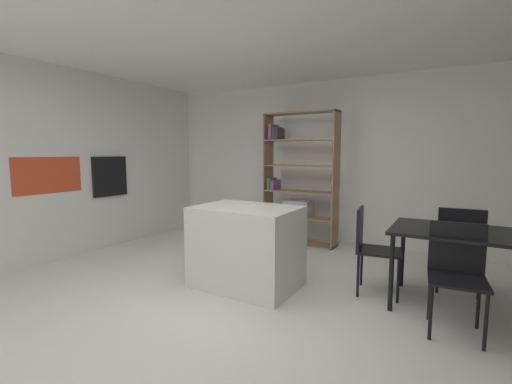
# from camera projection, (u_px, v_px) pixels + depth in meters

# --- Properties ---
(ground_plane) EXTENTS (9.80, 9.80, 0.00)m
(ground_plane) POSITION_uv_depth(u_px,v_px,m) (232.00, 304.00, 3.44)
(ground_plane) COLOR silver
(ceiling_slab) EXTENTS (7.12, 5.94, 0.06)m
(ceiling_slab) POSITION_uv_depth(u_px,v_px,m) (230.00, 19.00, 3.13)
(ceiling_slab) COLOR white
(ceiling_slab) RESTS_ON ground_plane
(back_partition) EXTENTS (7.12, 0.06, 2.67)m
(back_partition) POSITION_uv_depth(u_px,v_px,m) (331.00, 162.00, 5.80)
(back_partition) COLOR white
(back_partition) RESTS_ON ground_plane
(tall_cabinet_run_left) EXTENTS (0.61, 5.36, 2.67)m
(tall_cabinet_run_left) POSITION_uv_depth(u_px,v_px,m) (45.00, 164.00, 4.90)
(tall_cabinet_run_left) COLOR silver
(tall_cabinet_run_left) RESTS_ON ground_plane
(cabinet_niche_splashback) EXTENTS (0.01, 0.91, 0.49)m
(cabinet_niche_splashback) POSITION_uv_depth(u_px,v_px,m) (48.00, 175.00, 4.64)
(cabinet_niche_splashback) COLOR #CC4223
(cabinet_niche_splashback) RESTS_ON ground_plane
(built_in_oven) EXTENTS (0.06, 0.59, 0.62)m
(built_in_oven) POSITION_uv_depth(u_px,v_px,m) (110.00, 176.00, 5.44)
(built_in_oven) COLOR black
(built_in_oven) RESTS_ON ground_plane
(kitchen_island) EXTENTS (1.12, 0.79, 0.90)m
(kitchen_island) POSITION_uv_depth(u_px,v_px,m) (247.00, 246.00, 3.87)
(kitchen_island) COLOR silver
(kitchen_island) RESTS_ON ground_plane
(open_bookshelf) EXTENTS (1.21, 0.34, 2.14)m
(open_bookshelf) POSITION_uv_depth(u_px,v_px,m) (296.00, 186.00, 5.70)
(open_bookshelf) COLOR #997551
(open_bookshelf) RESTS_ON ground_plane
(dining_table) EXTENTS (1.19, 0.84, 0.77)m
(dining_table) POSITION_uv_depth(u_px,v_px,m) (459.00, 238.00, 3.26)
(dining_table) COLOR black
(dining_table) RESTS_ON ground_plane
(dining_chair_island_side) EXTENTS (0.50, 0.46, 0.91)m
(dining_chair_island_side) POSITION_uv_depth(u_px,v_px,m) (370.00, 243.00, 3.67)
(dining_chair_island_side) COLOR black
(dining_chair_island_side) RESTS_ON ground_plane
(dining_chair_far) EXTENTS (0.46, 0.46, 0.93)m
(dining_chair_far) POSITION_uv_depth(u_px,v_px,m) (460.00, 243.00, 3.65)
(dining_chair_far) COLOR black
(dining_chair_far) RESTS_ON ground_plane
(dining_chair_near) EXTENTS (0.47, 0.47, 0.91)m
(dining_chair_near) POSITION_uv_depth(u_px,v_px,m) (457.00, 267.00, 2.90)
(dining_chair_near) COLOR black
(dining_chair_near) RESTS_ON ground_plane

